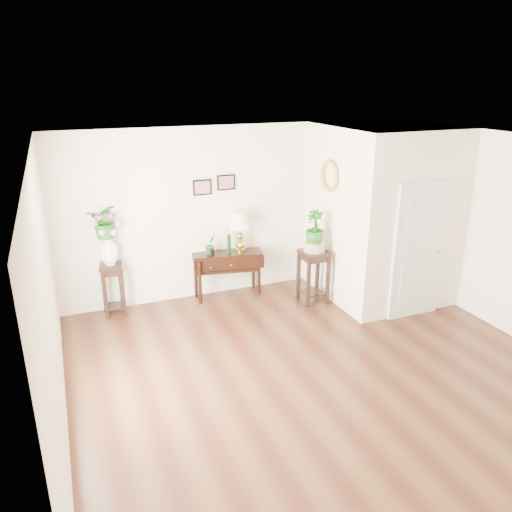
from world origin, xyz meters
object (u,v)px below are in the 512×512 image
console_table (228,274)px  table_lamp (240,231)px  plant_stand_b (313,276)px  plant_stand_a (113,290)px

console_table → table_lamp: table_lamp is taller
plant_stand_b → plant_stand_a: bearing=166.7°
console_table → plant_stand_b: (1.22, -0.74, 0.05)m
table_lamp → plant_stand_b: size_ratio=0.77×
plant_stand_a → plant_stand_b: size_ratio=0.94×
console_table → plant_stand_b: size_ratio=1.31×
console_table → plant_stand_a: 1.87m
plant_stand_a → table_lamp: bearing=0.4°
console_table → table_lamp: 0.77m
table_lamp → console_table: bearing=180.0°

